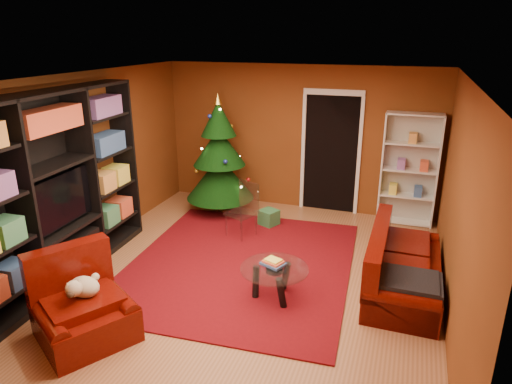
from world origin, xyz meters
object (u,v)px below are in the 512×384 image
(gift_box_red, at_px, (241,197))
(coffee_table, at_px, (274,283))
(christmas_tree, at_px, (219,156))
(armchair, at_px, (84,306))
(white_bookshelf, at_px, (409,170))
(sofa, at_px, (405,261))
(media_unit, at_px, (54,190))
(rug, at_px, (241,264))
(acrylic_chair, at_px, (241,213))
(gift_box_green, at_px, (269,218))
(dog, at_px, (84,287))

(gift_box_red, xyz_separation_m, coffee_table, (1.57, -2.97, 0.10))
(christmas_tree, relative_size, armchair, 2.19)
(white_bookshelf, distance_m, armchair, 5.42)
(gift_box_red, xyz_separation_m, sofa, (3.05, -2.24, 0.28))
(media_unit, height_order, armchair, media_unit)
(rug, distance_m, media_unit, 2.65)
(white_bookshelf, bearing_deg, rug, -132.46)
(rug, height_order, white_bookshelf, white_bookshelf)
(media_unit, height_order, sofa, media_unit)
(media_unit, xyz_separation_m, christmas_tree, (1.02, 2.87, -0.18))
(rug, height_order, acrylic_chair, acrylic_chair)
(christmas_tree, height_order, acrylic_chair, christmas_tree)
(sofa, bearing_deg, white_bookshelf, 2.25)
(white_bookshelf, bearing_deg, media_unit, -141.37)
(gift_box_green, bearing_deg, acrylic_chair, -116.33)
(dog, bearing_deg, rug, 5.12)
(gift_box_green, height_order, sofa, sofa)
(christmas_tree, relative_size, acrylic_chair, 2.72)
(white_bookshelf, relative_size, armchair, 1.97)
(dog, bearing_deg, armchair, -135.00)
(christmas_tree, relative_size, coffee_table, 2.60)
(rug, bearing_deg, gift_box_green, 91.58)
(rug, relative_size, gift_box_green, 12.82)
(media_unit, bearing_deg, rug, 23.95)
(white_bookshelf, distance_m, dog, 5.35)
(sofa, distance_m, acrylic_chair, 2.65)
(gift_box_green, xyz_separation_m, armchair, (-0.93, -3.52, 0.25))
(gift_box_green, bearing_deg, coffee_table, -70.82)
(armchair, bearing_deg, gift_box_red, 30.02)
(gift_box_green, distance_m, armchair, 3.65)
(media_unit, relative_size, sofa, 1.70)
(acrylic_chair, bearing_deg, sofa, 4.80)
(dog, distance_m, coffee_table, 2.17)
(white_bookshelf, distance_m, coffee_table, 3.42)
(media_unit, relative_size, armchair, 3.24)
(christmas_tree, relative_size, dog, 5.41)
(dog, bearing_deg, media_unit, 81.61)
(rug, distance_m, white_bookshelf, 3.30)
(gift_box_green, distance_m, sofa, 2.65)
(gift_box_red, distance_m, acrylic_chair, 1.53)
(rug, relative_size, white_bookshelf, 1.82)
(armchair, height_order, coffee_table, armchair)
(rug, relative_size, coffee_table, 4.25)
(coffee_table, xyz_separation_m, acrylic_chair, (-1.03, 1.57, 0.18))
(gift_box_red, relative_size, acrylic_chair, 0.30)
(media_unit, bearing_deg, white_bookshelf, 35.93)
(white_bookshelf, bearing_deg, gift_box_green, -157.97)
(dog, height_order, acrylic_chair, acrylic_chair)
(media_unit, relative_size, gift_box_red, 13.23)
(white_bookshelf, bearing_deg, coffee_table, -115.40)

